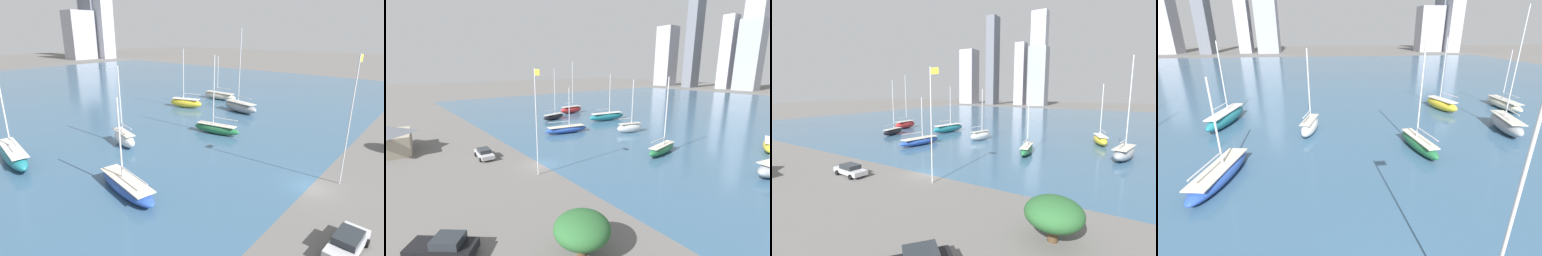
% 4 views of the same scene
% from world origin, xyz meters
% --- Properties ---
extents(ground_plane, '(500.00, 500.00, 0.00)m').
position_xyz_m(ground_plane, '(0.00, 0.00, 0.00)').
color(ground_plane, '#605E5B').
extents(harbor_water, '(180.00, 140.00, 0.00)m').
position_xyz_m(harbor_water, '(0.00, 70.00, 0.00)').
color(harbor_water, '#385B7A').
rests_on(harbor_water, ground_plane).
extents(flag_pole, '(1.24, 0.14, 13.69)m').
position_xyz_m(flag_pole, '(2.90, -2.15, 7.35)').
color(flag_pole, silver).
rests_on(flag_pole, ground_plane).
extents(yard_shrub, '(4.26, 4.26, 3.35)m').
position_xyz_m(yard_shrub, '(18.03, -6.90, 2.16)').
color(yard_shrub, '#4C3823').
rests_on(yard_shrub, ground_plane).
extents(distant_city_skyline, '(192.93, 23.91, 69.86)m').
position_xyz_m(distant_city_skyline, '(9.83, 170.64, 26.25)').
color(distant_city_skyline, '#9E9EA8').
rests_on(distant_city_skyline, ground_plane).
extents(sailboat_green, '(2.89, 8.14, 12.37)m').
position_xyz_m(sailboat_green, '(7.79, 17.95, 0.91)').
color(sailboat_green, '#236B3D').
rests_on(sailboat_green, harbor_water).
extents(sailboat_gray, '(4.25, 8.80, 16.48)m').
position_xyz_m(sailboat_gray, '(22.30, 22.49, 1.15)').
color(sailboat_gray, gray).
rests_on(sailboat_gray, harbor_water).
extents(sailboat_blue, '(4.08, 10.13, 9.71)m').
position_xyz_m(sailboat_blue, '(-13.31, 13.73, 0.81)').
color(sailboat_blue, '#284CA8').
rests_on(sailboat_blue, harbor_water).
extents(sailboat_black, '(3.24, 7.43, 13.70)m').
position_xyz_m(sailboat_black, '(-27.44, 19.51, 0.93)').
color(sailboat_black, black).
rests_on(sailboat_black, harbor_water).
extents(sailboat_yellow, '(4.09, 7.61, 12.43)m').
position_xyz_m(sailboat_yellow, '(18.07, 33.69, 1.08)').
color(sailboat_yellow, yellow).
rests_on(sailboat_yellow, harbor_water).
extents(sailboat_red, '(2.99, 8.13, 15.58)m').
position_xyz_m(sailboat_red, '(-33.09, 29.56, 1.17)').
color(sailboat_red, '#B72828').
rests_on(sailboat_red, harbor_water).
extents(sailboat_teal, '(3.81, 11.11, 12.09)m').
position_xyz_m(sailboat_teal, '(-17.90, 30.31, 1.09)').
color(sailboat_teal, '#1E757F').
rests_on(sailboat_teal, harbor_water).
extents(sailboat_white, '(3.16, 6.39, 11.37)m').
position_xyz_m(sailboat_white, '(-5.16, 24.89, 1.14)').
color(sailboat_white, white).
rests_on(sailboat_white, harbor_water).
extents(parked_sedan_silver, '(5.07, 2.41, 1.48)m').
position_xyz_m(parked_sedan_silver, '(-8.04, -5.62, 0.77)').
color(parked_sedan_silver, '#B7B7BC').
rests_on(parked_sedan_silver, ground_plane).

